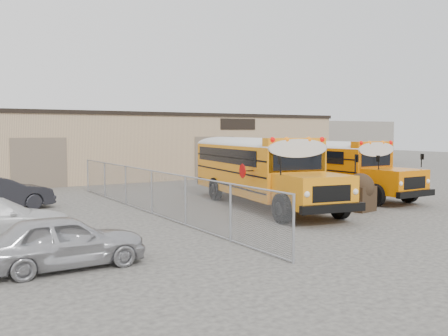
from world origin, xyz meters
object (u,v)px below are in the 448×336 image
tarp_bundle (360,192)px  car_silver (64,241)px  school_bus_right (260,158)px  school_bus_left (209,158)px

tarp_bundle → car_silver: (-12.90, -2.49, -0.15)m
tarp_bundle → car_silver: tarp_bundle is taller
school_bus_right → car_silver: size_ratio=2.55×
school_bus_right → tarp_bundle: bearing=-103.0°
school_bus_left → tarp_bundle: 10.26m
school_bus_right → car_silver: school_bus_right is taller
car_silver → tarp_bundle: bearing=-79.0°
school_bus_left → car_silver: school_bus_left is taller
tarp_bundle → school_bus_right: bearing=77.0°
school_bus_right → tarp_bundle: size_ratio=6.26×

